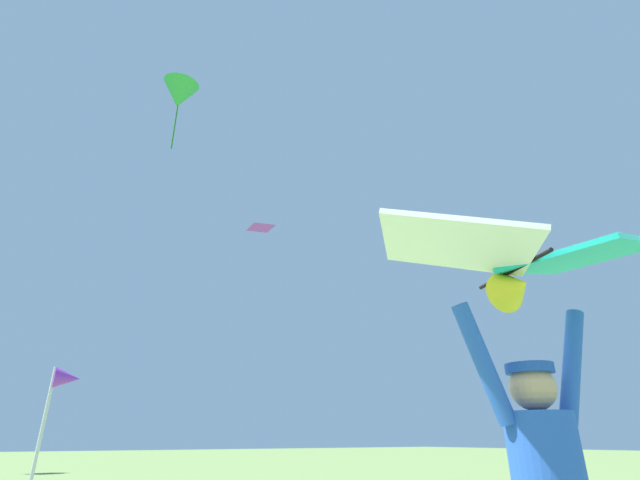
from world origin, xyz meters
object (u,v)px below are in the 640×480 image
Objects in this scene: held_stunt_kite at (519,261)px; distant_kite_purple_low_left at (261,227)px; distant_kite_green_far_center at (179,95)px; marker_flag at (62,391)px.

held_stunt_kite is 10.18m from distant_kite_purple_low_left.
held_stunt_kite is at bearing -92.91° from distant_kite_green_far_center.
distant_kite_green_far_center reaches higher than distant_kite_purple_low_left.
held_stunt_kite is at bearing -106.36° from distant_kite_purple_low_left.
distant_kite_green_far_center reaches higher than marker_flag.
distant_kite_purple_low_left reaches higher than marker_flag.
marker_flag is (-1.66, 4.96, -0.40)m from held_stunt_kite.
distant_kite_green_far_center is at bearing 71.22° from marker_flag.
marker_flag is at bearing -108.78° from distant_kite_green_far_center.
marker_flag is (-2.25, -6.62, -10.20)m from distant_kite_green_far_center.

